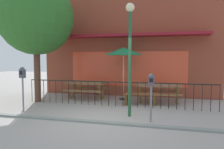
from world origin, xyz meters
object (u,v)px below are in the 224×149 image
object	(u,v)px
patio_bench	(140,96)
street_lamp	(130,42)
parking_meter_near	(151,85)
parking_meter_far	(22,77)
picnic_table_left	(86,86)
patio_umbrella	(124,52)
picnic_table_right	(158,88)
street_tree	(36,17)

from	to	relation	value
patio_bench	street_lamp	distance (m)	2.67
parking_meter_near	parking_meter_far	xyz separation A→B (m)	(-4.42, 0.19, 0.10)
patio_bench	street_lamp	world-z (taller)	street_lamp
picnic_table_left	patio_umbrella	bearing A→B (deg)	7.34
picnic_table_left	parking_meter_near	size ratio (longest dim) A/B	1.26
parking_meter_near	street_lamp	bearing A→B (deg)	145.61
picnic_table_left	street_lamp	size ratio (longest dim) A/B	0.50
patio_bench	parking_meter_near	world-z (taller)	parking_meter_near
picnic_table_right	picnic_table_left	bearing A→B (deg)	177.71
street_lamp	patio_umbrella	bearing A→B (deg)	105.09
patio_bench	parking_meter_near	xyz separation A→B (m)	(0.56, -2.22, 0.75)
patio_umbrella	parking_meter_far	world-z (taller)	patio_umbrella
patio_bench	street_tree	distance (m)	5.45
picnic_table_right	patio_bench	bearing A→B (deg)	-137.29
picnic_table_left	street_tree	xyz separation A→B (m)	(-1.81, -1.11, 2.97)
patio_bench	street_tree	size ratio (longest dim) A/B	0.28
picnic_table_right	patio_bench	size ratio (longest dim) A/B	1.33
patio_umbrella	parking_meter_far	distance (m)	4.34
parking_meter_near	parking_meter_far	size ratio (longest dim) A/B	0.91
parking_meter_near	street_lamp	size ratio (longest dim) A/B	0.40
parking_meter_far	street_tree	xyz separation A→B (m)	(-0.52, 1.68, 2.37)
patio_bench	parking_meter_far	size ratio (longest dim) A/B	0.92
parking_meter_far	street_lamp	distance (m)	3.90
patio_bench	parking_meter_near	distance (m)	2.41
patio_umbrella	street_tree	size ratio (longest dim) A/B	0.45
patio_umbrella	patio_bench	world-z (taller)	patio_umbrella
picnic_table_left	patio_umbrella	world-z (taller)	patio_umbrella
picnic_table_right	street_lamp	distance (m)	3.06
picnic_table_right	street_tree	bearing A→B (deg)	-169.05
parking_meter_far	street_tree	bearing A→B (deg)	107.12
picnic_table_right	parking_meter_far	bearing A→B (deg)	-149.70
picnic_table_right	patio_bench	distance (m)	0.96
patio_bench	parking_meter_near	bearing A→B (deg)	-75.84
picnic_table_left	parking_meter_near	world-z (taller)	parking_meter_near
street_tree	patio_umbrella	bearing A→B (deg)	20.76
patio_umbrella	picnic_table_right	bearing A→B (deg)	-12.61
picnic_table_right	patio_bench	xyz separation A→B (m)	(-0.68, -0.63, -0.26)
patio_bench	street_tree	world-z (taller)	street_tree
street_tree	street_lamp	xyz separation A→B (m)	(4.23, -1.38, -1.21)
picnic_table_right	parking_meter_near	size ratio (longest dim) A/B	1.33
parking_meter_far	street_tree	world-z (taller)	street_tree
parking_meter_near	street_tree	size ratio (longest dim) A/B	0.28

